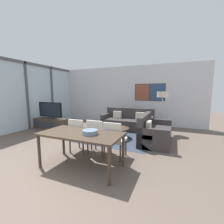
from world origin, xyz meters
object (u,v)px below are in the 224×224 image
at_px(fruit_bowl, 90,132).
at_px(floor_lamp, 163,97).
at_px(dining_chair_right, 114,138).
at_px(dining_table, 81,136).
at_px(dining_chair_centre, 97,135).
at_px(television, 50,110).
at_px(sofa_side, 153,133).
at_px(sofa_main, 128,122).
at_px(dining_chair_left, 79,133).
at_px(coffee_table, 116,130).
at_px(tv_console, 51,124).

distance_m(fruit_bowl, floor_lamp, 3.72).
bearing_deg(dining_chair_right, dining_table, -129.11).
bearing_deg(dining_chair_centre, fruit_bowl, -71.95).
xyz_separation_m(television, dining_chair_right, (3.59, -1.64, -0.28)).
bearing_deg(television, dining_chair_right, -24.54).
height_order(sofa_side, fruit_bowl, sofa_side).
xyz_separation_m(sofa_main, dining_chair_left, (-0.42, -2.91, 0.23)).
bearing_deg(television, fruit_bowl, -34.25).
bearing_deg(dining_chair_left, coffee_table, 74.73).
bearing_deg(sofa_main, dining_table, -88.87).
relative_size(dining_table, fruit_bowl, 5.57).
distance_m(coffee_table, fruit_bowl, 2.26).
relative_size(dining_chair_centre, dining_chair_right, 1.00).
relative_size(sofa_main, coffee_table, 2.40).
bearing_deg(coffee_table, dining_chair_centre, -87.29).
distance_m(dining_chair_right, fruit_bowl, 0.73).
xyz_separation_m(sofa_side, fruit_bowl, (-0.93, -2.24, 0.50)).
distance_m(coffee_table, dining_chair_centre, 1.50).
bearing_deg(dining_chair_centre, television, 153.23).
bearing_deg(floor_lamp, dining_chair_centre, -114.79).
height_order(dining_chair_right, fruit_bowl, dining_chair_right).
distance_m(sofa_main, sofa_side, 1.79).
distance_m(sofa_side, fruit_bowl, 2.48).
distance_m(dining_chair_centre, fruit_bowl, 0.79).
height_order(sofa_main, dining_chair_centre, dining_chair_centre).
relative_size(television, coffee_table, 1.38).
xyz_separation_m(sofa_main, dining_table, (0.07, -3.52, 0.38)).
relative_size(television, dining_table, 0.71).
xyz_separation_m(tv_console, television, (0.00, 0.00, 0.57)).
bearing_deg(dining_table, dining_chair_centre, 90.00).
bearing_deg(television, tv_console, -90.00).
bearing_deg(sofa_main, floor_lamp, -1.11).
height_order(dining_table, dining_chair_left, dining_chair_left).
xyz_separation_m(sofa_main, dining_chair_centre, (0.07, -2.84, 0.23)).
bearing_deg(sofa_side, coffee_table, 93.04).
relative_size(sofa_side, dining_chair_centre, 1.83).
bearing_deg(sofa_main, sofa_side, -46.49).
relative_size(tv_console, fruit_bowl, 4.99).
relative_size(tv_console, dining_chair_centre, 1.72).
bearing_deg(coffee_table, dining_table, -88.15).
relative_size(dining_chair_left, dining_chair_centre, 1.00).
bearing_deg(sofa_main, coffee_table, -90.00).
height_order(dining_chair_centre, dining_chair_right, same).
distance_m(sofa_side, dining_chair_right, 1.76).
bearing_deg(dining_table, tv_console, 144.12).
bearing_deg(dining_chair_left, sofa_side, 44.21).
bearing_deg(dining_chair_right, dining_chair_left, 179.62).
bearing_deg(tv_console, dining_chair_centre, -26.76).
xyz_separation_m(coffee_table, fruit_bowl, (0.30, -2.18, 0.52)).
height_order(television, floor_lamp, floor_lamp).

